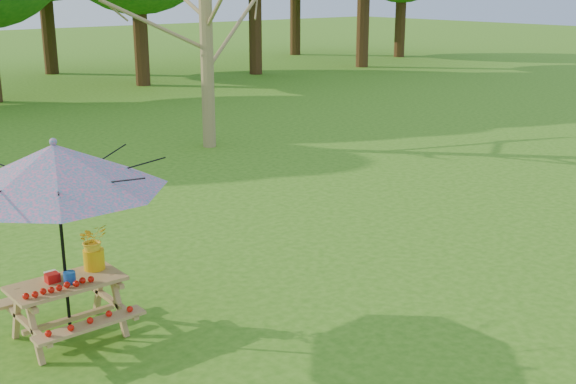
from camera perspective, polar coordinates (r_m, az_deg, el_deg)
ground at (r=7.79m, az=12.65°, el=-13.38°), size 120.00×120.00×0.00m
picnic_table at (r=8.40m, az=-16.94°, el=-8.94°), size 1.20×1.32×0.67m
patio_umbrella at (r=7.88m, az=-17.90°, el=1.85°), size 3.00×3.00×2.26m
produce_bins at (r=8.27m, az=-17.60°, el=-6.42°), size 0.27×0.40×0.13m
tomatoes_row at (r=8.05m, az=-17.63°, el=-7.18°), size 0.77×0.13×0.07m
flower_bucket at (r=8.43m, az=-15.16°, el=-4.10°), size 0.35×0.32×0.53m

